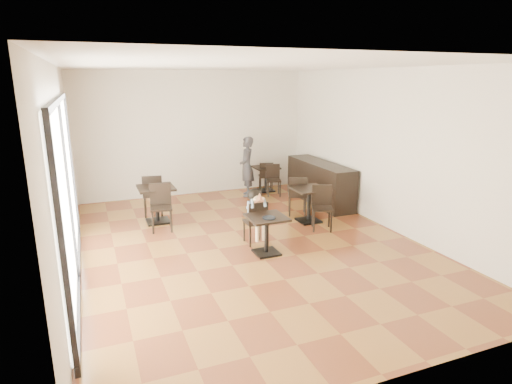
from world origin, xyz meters
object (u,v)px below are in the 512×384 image
child_chair (255,222)px  chair_back_b (273,180)px  chair_mid_a (297,195)px  cafe_table_mid (309,205)px  chair_left_a (153,195)px  cafe_table_left (157,205)px  chair_left_b (161,208)px  child_table (267,235)px  cafe_table_back (266,179)px  adult_patron (247,167)px  chair_back_a (266,176)px  child (255,216)px  chair_mid_b (322,208)px

child_chair → chair_back_b: bearing=-119.8°
chair_mid_a → cafe_table_mid: bearing=114.3°
chair_left_a → chair_back_b: bearing=-162.5°
cafe_table_mid → cafe_table_left: (-3.03, 1.16, 0.02)m
chair_left_b → cafe_table_mid: bearing=-3.1°
chair_mid_a → chair_left_b: (-3.03, 0.06, 0.02)m
child_table → chair_mid_a: 2.39m
cafe_table_back → chair_left_a: size_ratio=0.72×
cafe_table_left → chair_back_b: size_ratio=0.96×
adult_patron → chair_left_b: 3.17m
chair_mid_a → chair_back_a: chair_mid_a is taller
child → chair_left_a: bearing=121.5°
chair_mid_a → chair_left_a: (-3.03, 1.16, 0.02)m
chair_back_b → chair_left_b: bearing=-136.4°
chair_left_a → cafe_table_mid: bearing=158.9°
cafe_table_back → chair_mid_a: chair_mid_a is taller
chair_mid_a → cafe_table_left: bearing=13.0°
adult_patron → chair_mid_b: adult_patron is taller
adult_patron → chair_back_a: (0.65, 0.27, -0.37)m
child → chair_mid_b: size_ratio=1.16×
child_chair → chair_left_a: bearing=-58.5°
child_table → chair_back_b: (1.69, 3.51, 0.06)m
cafe_table_back → chair_back_a: size_ratio=0.83×
chair_mid_b → chair_back_b: size_ratio=1.10×
cafe_table_left → chair_back_a: size_ratio=0.96×
adult_patron → chair_back_b: (0.65, -0.25, -0.37)m
adult_patron → chair_left_a: 2.67m
cafe_table_back → chair_back_b: size_ratio=0.83×
child → adult_patron: (1.04, 3.21, 0.26)m
chair_mid_b → chair_back_b: (0.16, 2.78, -0.04)m
cafe_table_mid → chair_left_b: (-3.03, 0.61, 0.10)m
child → cafe_table_mid: 1.70m
child → chair_back_b: size_ratio=1.27×
child_table → cafe_table_left: 2.86m
cafe_table_left → chair_left_b: bearing=-90.0°
child_table → chair_mid_b: bearing=25.5°
cafe_table_back → chair_back_a: (0.00, 0.00, 0.07)m
child → adult_patron: adult_patron is taller
chair_back_b → child_chair: bearing=-103.1°
child → chair_mid_a: child is taller
cafe_table_back → chair_mid_b: 3.30m
child_chair → chair_left_b: size_ratio=0.88×
chair_mid_a → chair_left_b: chair_left_b is taller
cafe_table_left → chair_left_b: size_ratio=0.83×
chair_mid_a → child_chair: bearing=64.2°
cafe_table_back → cafe_table_mid: bearing=-93.3°
cafe_table_back → chair_mid_b: (-0.16, -3.29, 0.11)m
child_table → child: size_ratio=0.66×
child_chair → chair_left_b: bearing=-41.8°
chair_mid_a → chair_left_a: bearing=3.4°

